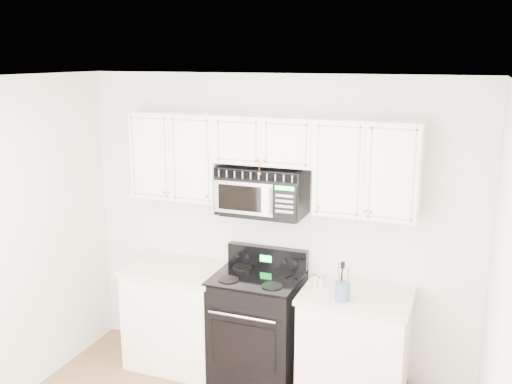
% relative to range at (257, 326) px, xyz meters
% --- Properties ---
extents(room, '(3.51, 3.51, 2.61)m').
position_rel_range_xyz_m(room, '(0.05, -1.44, 0.82)').
color(room, brown).
rests_on(room, ground).
extents(base_cabinet_left, '(0.86, 0.65, 0.92)m').
position_rel_range_xyz_m(base_cabinet_left, '(-0.75, -0.01, -0.06)').
color(base_cabinet_left, white).
rests_on(base_cabinet_left, ground).
extents(base_cabinet_right, '(0.86, 0.65, 0.92)m').
position_rel_range_xyz_m(base_cabinet_right, '(0.85, -0.01, -0.06)').
color(base_cabinet_right, white).
rests_on(base_cabinet_right, ground).
extents(range, '(0.73, 0.66, 1.11)m').
position_rel_range_xyz_m(range, '(0.00, 0.00, 0.00)').
color(range, black).
rests_on(range, ground).
extents(upper_cabinets, '(2.44, 0.37, 0.75)m').
position_rel_range_xyz_m(upper_cabinets, '(0.05, 0.14, 1.45)').
color(upper_cabinets, white).
rests_on(upper_cabinets, ground).
extents(microwave, '(0.72, 0.41, 0.40)m').
position_rel_range_xyz_m(microwave, '(0.00, 0.12, 1.17)').
color(microwave, black).
rests_on(microwave, ground).
extents(utensil_crock, '(0.12, 0.12, 0.31)m').
position_rel_range_xyz_m(utensil_crock, '(0.77, -0.18, 0.51)').
color(utensil_crock, '#495F81').
rests_on(utensil_crock, base_cabinet_right).
extents(shaker_salt, '(0.04, 0.04, 0.10)m').
position_rel_range_xyz_m(shaker_salt, '(0.50, 0.03, 0.49)').
color(shaker_salt, silver).
rests_on(shaker_salt, base_cabinet_right).
extents(shaker_pepper, '(0.04, 0.04, 0.11)m').
position_rel_range_xyz_m(shaker_pepper, '(0.56, -0.02, 0.49)').
color(shaker_pepper, silver).
rests_on(shaker_pepper, base_cabinet_right).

